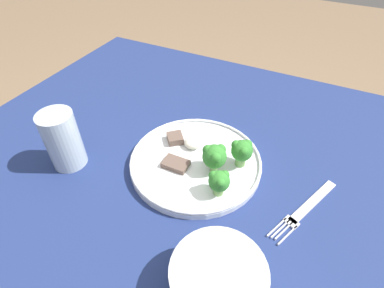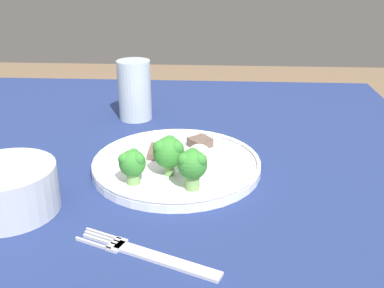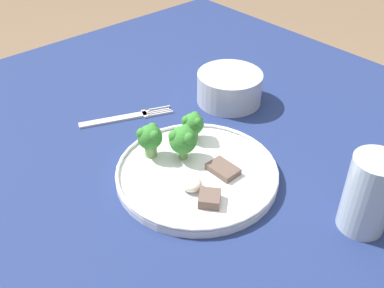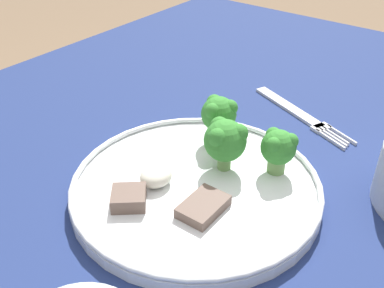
% 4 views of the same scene
% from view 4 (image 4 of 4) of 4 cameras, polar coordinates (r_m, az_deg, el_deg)
% --- Properties ---
extents(table, '(1.12, 1.00, 0.76)m').
position_cam_4_polar(table, '(0.54, 9.58, -15.19)').
color(table, navy).
rests_on(table, ground_plane).
extents(dinner_plate, '(0.25, 0.25, 0.02)m').
position_cam_4_polar(dinner_plate, '(0.46, 0.49, -5.43)').
color(dinner_plate, white).
rests_on(dinner_plate, table).
extents(fork, '(0.08, 0.17, 0.00)m').
position_cam_4_polar(fork, '(0.61, 13.54, 3.69)').
color(fork, silver).
rests_on(fork, table).
extents(broccoli_floret_near_rim_left, '(0.04, 0.04, 0.05)m').
position_cam_4_polar(broccoli_floret_near_rim_left, '(0.46, 10.91, -0.42)').
color(broccoli_floret_near_rim_left, '#709E56').
rests_on(broccoli_floret_near_rim_left, dinner_plate).
extents(broccoli_floret_center_left, '(0.05, 0.04, 0.06)m').
position_cam_4_polar(broccoli_floret_center_left, '(0.46, 4.23, 0.57)').
color(broccoli_floret_center_left, '#709E56').
rests_on(broccoli_floret_center_left, dinner_plate).
extents(broccoli_floret_back_left, '(0.04, 0.04, 0.06)m').
position_cam_4_polar(broccoli_floret_back_left, '(0.50, 3.41, 3.77)').
color(broccoli_floret_back_left, '#709E56').
rests_on(broccoli_floret_back_left, dinner_plate).
extents(meat_slice_front_slice, '(0.05, 0.03, 0.01)m').
position_cam_4_polar(meat_slice_front_slice, '(0.42, 1.44, -7.94)').
color(meat_slice_front_slice, brown).
rests_on(meat_slice_front_slice, dinner_plate).
extents(meat_slice_middle_slice, '(0.04, 0.04, 0.01)m').
position_cam_4_polar(meat_slice_middle_slice, '(0.43, -8.03, -6.80)').
color(meat_slice_middle_slice, brown).
rests_on(meat_slice_middle_slice, dinner_plate).
extents(sauce_dollop, '(0.03, 0.03, 0.02)m').
position_cam_4_polar(sauce_dollop, '(0.45, -4.59, -4.05)').
color(sauce_dollop, silver).
rests_on(sauce_dollop, dinner_plate).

